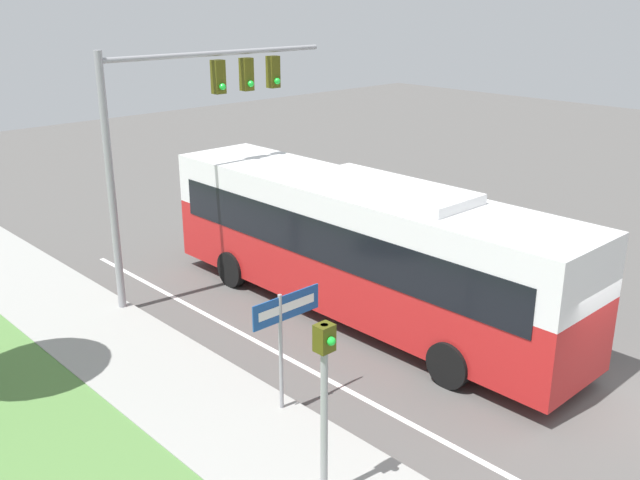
{
  "coord_description": "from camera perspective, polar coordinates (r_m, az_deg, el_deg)",
  "views": [
    {
      "loc": [
        -13.14,
        -5.21,
        7.95
      ],
      "look_at": [
        -1.11,
        7.5,
        1.92
      ],
      "focal_mm": 40.0,
      "sensor_mm": 36.0,
      "label": 1
    }
  ],
  "objects": [
    {
      "name": "ground_plane",
      "position": [
        16.22,
        22.06,
        -11.88
      ],
      "size": [
        80.0,
        80.0,
        0.0
      ],
      "primitive_type": "plane",
      "color": "#565451"
    },
    {
      "name": "lane_divider_near",
      "position": [
        13.47,
        15.14,
        -17.91
      ],
      "size": [
        0.14,
        30.0,
        0.01
      ],
      "color": "silver",
      "rests_on": "ground_plane"
    },
    {
      "name": "bus",
      "position": [
        18.07,
        3.15,
        -0.11
      ],
      "size": [
        2.7,
        12.39,
        3.73
      ],
      "color": "red",
      "rests_on": "ground_plane"
    },
    {
      "name": "signal_gantry",
      "position": [
        19.54,
        -10.4,
        9.92
      ],
      "size": [
        7.13,
        0.41,
        6.72
      ],
      "color": "#939399",
      "rests_on": "ground_plane"
    },
    {
      "name": "pedestrian_signal",
      "position": [
        11.28,
        0.36,
        -11.62
      ],
      "size": [
        0.28,
        0.34,
        3.25
      ],
      "color": "#939399",
      "rests_on": "ground_plane"
    },
    {
      "name": "street_sign",
      "position": [
        13.89,
        -2.87,
        -6.83
      ],
      "size": [
        1.65,
        0.08,
        2.57
      ],
      "color": "#939399",
      "rests_on": "ground_plane"
    }
  ]
}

